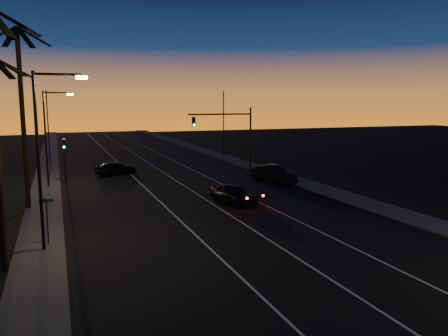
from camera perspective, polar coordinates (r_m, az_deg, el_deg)
name	(u,v)px	position (r m, az deg, el deg)	size (l,w,h in m)	color
road	(194,196)	(35.32, -3.93, -3.73)	(20.00, 170.00, 0.01)	black
sidewalk_left	(44,207)	(33.84, -22.43, -4.78)	(2.40, 170.00, 0.16)	#3C3C3A
sidewalk_right	(313,186)	(39.98, 11.60, -2.33)	(2.40, 170.00, 0.16)	#3C3C3A
lane_stripe_left	(157,199)	(34.58, -8.70, -4.05)	(0.12, 160.00, 0.01)	silver
lane_stripe_mid	(200,196)	(35.46, -3.16, -3.65)	(0.12, 160.00, 0.01)	silver
lane_stripe_right	(240,193)	(36.66, 2.06, -3.24)	(0.12, 160.00, 0.01)	silver
palm_far	(22,101)	(33.07, -24.92, 7.96)	(4.25, 4.16, 12.53)	black
streetlight_left_near	(44,147)	(23.11, -22.43, 2.51)	(2.55, 0.26, 9.00)	black
streetlight_left_far	(49,131)	(41.08, -21.89, 4.53)	(2.55, 0.26, 8.50)	black
street_sign	(47,215)	(24.71, -22.13, -5.76)	(0.70, 0.06, 2.60)	black
signal_mast	(230,129)	(46.41, 0.81, 5.18)	(7.10, 0.41, 7.00)	black
signal_post	(64,153)	(43.24, -20.13, 1.90)	(0.28, 0.37, 4.20)	black
far_pole_left	(48,127)	(58.09, -21.99, 4.96)	(0.14, 0.14, 9.00)	black
far_pole_right	(224,125)	(58.99, -0.05, 5.62)	(0.14, 0.14, 9.00)	black
lead_car	(233,194)	(32.61, 1.24, -3.42)	(2.80, 5.03, 1.46)	black
right_car	(273,174)	(41.57, 6.47, -0.76)	(3.04, 5.22, 1.63)	black
cross_car	(116,168)	(47.15, -13.96, -0.06)	(4.81, 3.23, 1.30)	black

